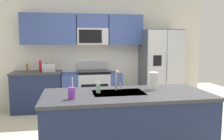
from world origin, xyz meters
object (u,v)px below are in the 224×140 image
(refrigerator, at_px, (160,68))
(bottle_red, at_px, (40,66))
(pepper_mill, at_px, (27,68))
(range_oven, at_px, (92,90))
(soap_dispenser, at_px, (98,88))
(toaster, at_px, (49,68))
(sink_faucet, at_px, (117,78))
(drink_cup_purple, at_px, (72,93))
(paper_towel_roll, at_px, (154,81))

(refrigerator, distance_m, bottle_red, 2.82)
(bottle_red, bearing_deg, pepper_mill, -176.52)
(range_oven, height_order, bottle_red, bottle_red)
(soap_dispenser, bearing_deg, toaster, 109.14)
(sink_faucet, distance_m, soap_dispenser, 0.32)
(drink_cup_purple, bearing_deg, bottle_red, 103.95)
(toaster, relative_size, paper_towel_roll, 1.17)
(toaster, distance_m, sink_faucet, 2.50)
(pepper_mill, bearing_deg, range_oven, 0.10)
(drink_cup_purple, xyz_separation_m, soap_dispenser, (0.35, 0.27, -0.00))
(refrigerator, height_order, drink_cup_purple, refrigerator)
(range_oven, height_order, toaster, range_oven)
(pepper_mill, bearing_deg, drink_cup_purple, -70.52)
(range_oven, bearing_deg, toaster, -176.86)
(soap_dispenser, bearing_deg, refrigerator, 52.52)
(bottle_red, xyz_separation_m, sink_faucet, (1.29, -2.31, 0.04))
(toaster, distance_m, drink_cup_purple, 2.68)
(toaster, distance_m, paper_towel_roll, 2.78)
(refrigerator, bearing_deg, paper_towel_roll, -114.02)
(paper_towel_roll, bearing_deg, pepper_mill, 132.41)
(pepper_mill, xyz_separation_m, sink_faucet, (1.57, -2.30, 0.07))
(range_oven, xyz_separation_m, sink_faucet, (0.14, -2.30, 0.62))
(bottle_red, xyz_separation_m, paper_towel_roll, (1.82, -2.32, -0.01))
(sink_faucet, bearing_deg, drink_cup_purple, -147.68)
(refrigerator, xyz_separation_m, sink_faucet, (-1.52, -2.23, 0.14))
(range_oven, distance_m, soap_dispenser, 2.48)
(toaster, distance_m, bottle_red, 0.21)
(soap_dispenser, bearing_deg, sink_faucet, 23.61)
(bottle_red, relative_size, drink_cup_purple, 0.98)
(sink_faucet, distance_m, paper_towel_roll, 0.53)
(bottle_red, bearing_deg, refrigerator, -1.76)
(refrigerator, relative_size, drink_cup_purple, 7.16)
(sink_faucet, relative_size, soap_dispenser, 1.66)
(toaster, height_order, soap_dispenser, toaster)
(bottle_red, distance_m, soap_dispenser, 2.64)
(range_oven, bearing_deg, soap_dispenser, -93.23)
(toaster, bearing_deg, sink_faucet, -63.95)
(sink_faucet, bearing_deg, range_oven, 93.48)
(sink_faucet, relative_size, paper_towel_roll, 1.17)
(pepper_mill, height_order, paper_towel_roll, paper_towel_roll)
(pepper_mill, distance_m, bottle_red, 0.28)
(sink_faucet, height_order, drink_cup_purple, sink_faucet)
(pepper_mill, xyz_separation_m, paper_towel_roll, (2.10, -2.30, 0.03))
(range_oven, distance_m, sink_faucet, 2.39)
(bottle_red, bearing_deg, paper_towel_roll, -51.82)
(range_oven, relative_size, paper_towel_roll, 5.67)
(pepper_mill, height_order, drink_cup_purple, drink_cup_purple)
(range_oven, height_order, soap_dispenser, range_oven)
(range_oven, distance_m, paper_towel_roll, 2.47)
(sink_faucet, xyz_separation_m, drink_cup_purple, (-0.62, -0.39, -0.10))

